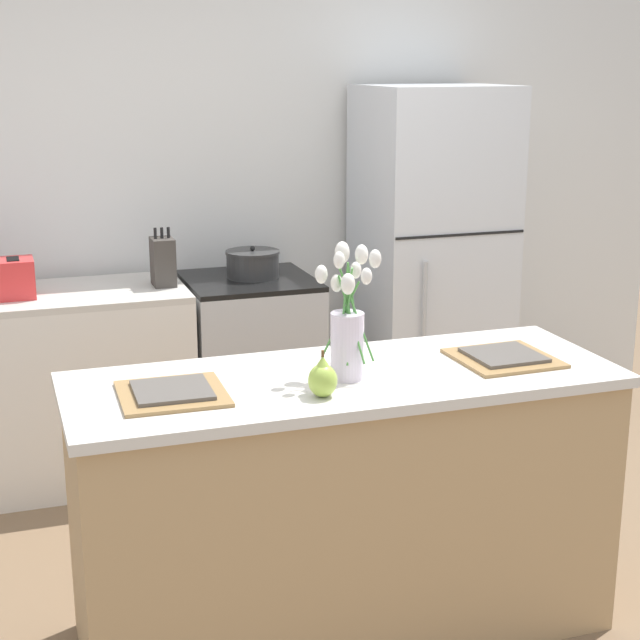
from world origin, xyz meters
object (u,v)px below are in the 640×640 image
at_px(pear_figurine, 323,378).
at_px(plate_setting_left, 172,392).
at_px(stove_range, 251,368).
at_px(toaster, 3,279).
at_px(knife_block, 163,262).
at_px(refrigerator, 431,266).
at_px(cooking_pot, 253,264).
at_px(plate_setting_right, 504,357).
at_px(flower_vase, 348,326).

relative_size(pear_figurine, plate_setting_left, 0.45).
bearing_deg(pear_figurine, stove_range, 82.43).
distance_m(toaster, knife_block, 0.70).
bearing_deg(refrigerator, toaster, -178.87).
bearing_deg(cooking_pot, refrigerator, -1.23).
bearing_deg(plate_setting_right, flower_vase, -178.78).
relative_size(stove_range, knife_block, 3.33).
height_order(pear_figurine, plate_setting_left, pear_figurine).
distance_m(stove_range, plate_setting_right, 1.76).
relative_size(flower_vase, toaster, 1.54).
distance_m(toaster, cooking_pot, 1.14).
relative_size(plate_setting_right, knife_block, 1.21).
distance_m(plate_setting_right, knife_block, 1.83).
relative_size(plate_setting_left, plate_setting_right, 1.00).
bearing_deg(toaster, plate_setting_right, -45.03).
xyz_separation_m(stove_range, plate_setting_right, (0.47, -1.62, 0.48)).
bearing_deg(stove_range, toaster, -177.94).
bearing_deg(knife_block, cooking_pot, 5.02).
relative_size(pear_figurine, plate_setting_right, 0.45).
xyz_separation_m(refrigerator, knife_block, (-1.36, -0.02, 0.12)).
bearing_deg(plate_setting_left, cooking_pot, 67.19).
bearing_deg(plate_setting_right, knife_block, 118.67).
bearing_deg(cooking_pot, plate_setting_right, -74.94).
distance_m(flower_vase, toaster, 1.89).
bearing_deg(pear_figurine, plate_setting_right, 12.38).
bearing_deg(toaster, refrigerator, 1.13).
distance_m(refrigerator, plate_setting_left, 2.29).
xyz_separation_m(flower_vase, cooking_pot, (0.13, 1.65, -0.13)).
bearing_deg(stove_range, cooking_pot, 40.00).
height_order(stove_range, knife_block, knife_block).
distance_m(plate_setting_left, plate_setting_right, 1.13).
bearing_deg(pear_figurine, toaster, 116.82).
xyz_separation_m(stove_range, cooking_pot, (0.02, 0.02, 0.52)).
distance_m(stove_range, flower_vase, 1.76).
height_order(refrigerator, pear_figurine, refrigerator).
relative_size(refrigerator, flower_vase, 4.16).
height_order(stove_range, plate_setting_left, plate_setting_left).
bearing_deg(refrigerator, cooking_pot, 178.77).
bearing_deg(pear_figurine, flower_vase, 47.20).
xyz_separation_m(plate_setting_right, cooking_pot, (-0.44, 1.64, 0.03)).
height_order(flower_vase, plate_setting_left, flower_vase).
bearing_deg(plate_setting_right, toaster, 134.97).
bearing_deg(refrigerator, plate_setting_left, -134.88).
distance_m(plate_setting_left, toaster, 1.64).
height_order(toaster, cooking_pot, toaster).
height_order(plate_setting_left, cooking_pot, cooking_pot).
xyz_separation_m(plate_setting_right, toaster, (-1.58, 1.58, 0.05)).
xyz_separation_m(plate_setting_left, plate_setting_right, (1.13, 0.00, 0.00)).
relative_size(stove_range, plate_setting_left, 2.75).
bearing_deg(toaster, knife_block, 1.82).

